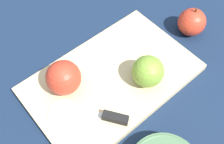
# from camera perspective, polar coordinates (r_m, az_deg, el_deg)

# --- Properties ---
(ground_plane) EXTENTS (4.00, 4.00, 0.00)m
(ground_plane) POSITION_cam_1_polar(r_m,az_deg,el_deg) (0.67, 0.00, -1.88)
(ground_plane) COLOR #14233D
(cutting_board) EXTENTS (0.43, 0.29, 0.02)m
(cutting_board) POSITION_cam_1_polar(r_m,az_deg,el_deg) (0.66, 0.00, -1.43)
(cutting_board) COLOR #D1B789
(cutting_board) RESTS_ON ground_plane
(apple_half_left) EXTENTS (0.08, 0.08, 0.08)m
(apple_half_left) POSITION_cam_1_polar(r_m,az_deg,el_deg) (0.62, 7.77, 0.16)
(apple_half_left) COLOR olive
(apple_half_left) RESTS_ON cutting_board
(apple_half_right) EXTENTS (0.08, 0.08, 0.08)m
(apple_half_right) POSITION_cam_1_polar(r_m,az_deg,el_deg) (0.61, -10.53, -1.21)
(apple_half_right) COLOR red
(apple_half_right) RESTS_ON cutting_board
(knife) EXTENTS (0.11, 0.13, 0.02)m
(knife) POSITION_cam_1_polar(r_m,az_deg,el_deg) (0.59, -0.42, -9.72)
(knife) COLOR silver
(knife) RESTS_ON cutting_board
(apple_slice) EXTENTS (0.07, 0.07, 0.00)m
(apple_slice) POSITION_cam_1_polar(r_m,az_deg,el_deg) (0.62, -10.66, -8.64)
(apple_slice) COLOR #EFE5C6
(apple_slice) RESTS_ON cutting_board
(apple_whole) EXTENTS (0.08, 0.08, 0.09)m
(apple_whole) POSITION_cam_1_polar(r_m,az_deg,el_deg) (0.78, 16.82, 10.47)
(apple_whole) COLOR red
(apple_whole) RESTS_ON ground_plane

